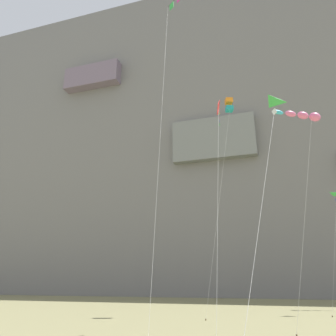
{
  "coord_description": "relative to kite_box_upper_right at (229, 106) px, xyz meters",
  "views": [
    {
      "loc": [
        8.83,
        -5.55,
        2.85
      ],
      "look_at": [
        1.0,
        19.94,
        12.17
      ],
      "focal_mm": 34.59,
      "sensor_mm": 36.0,
      "label": 1
    }
  ],
  "objects": [
    {
      "name": "kite_delta_far_right",
      "position": [
        3.18,
        -15.56,
        -10.15
      ],
      "size": [
        2.37,
        6.74,
        10.88
      ],
      "color": "green",
      "rests_on": "ground"
    },
    {
      "name": "kite_windsock_high_right",
      "position": [
        5.76,
        -8.67,
        -6.61
      ],
      "size": [
        3.54,
        2.71,
        13.99
      ],
      "color": "pink",
      "rests_on": "ground"
    },
    {
      "name": "cliff_face",
      "position": [
        -6.2,
        43.66,
        16.09
      ],
      "size": [
        180.0,
        29.18,
        72.55
      ],
      "color": "slate",
      "rests_on": "ground"
    },
    {
      "name": "kite_diamond_high_left",
      "position": [
        0.13,
        -10.38,
        -6.74
      ],
      "size": [
        0.3,
        6.69,
        15.16
      ],
      "color": "red",
      "rests_on": "ground"
    },
    {
      "name": "kite_delta_upper_mid",
      "position": [
        9.13,
        4.17,
        -10.23
      ],
      "size": [
        2.85,
        3.09,
        10.51
      ],
      "color": "green",
      "rests_on": "ground"
    },
    {
      "name": "kite_box_upper_right",
      "position": [
        0.0,
        0.0,
        0.0
      ],
      "size": [
        3.06,
        4.21,
        20.98
      ],
      "color": "orange",
      "rests_on": "ground"
    }
  ]
}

